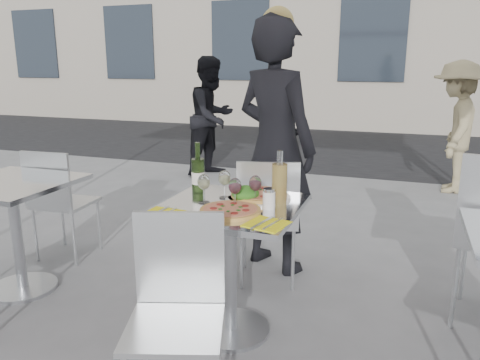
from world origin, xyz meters
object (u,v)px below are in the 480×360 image
(main_table, at_px, (231,242))
(salad_plate, at_px, (245,195))
(pedestrian_a, at_px, (212,117))
(sugar_shaker, at_px, (269,199))
(woman_diner, at_px, (275,147))
(wine_bottle, at_px, (198,174))
(wineglass_white_b, at_px, (225,179))
(chair_near, at_px, (177,299))
(pedestrian_b, at_px, (455,127))
(napkin_right, at_px, (267,224))
(wineglass_white_a, at_px, (204,183))
(side_table_left, at_px, (14,213))
(pizza_near, at_px, (230,210))
(pizza_far, at_px, (259,195))
(wineglass_red_b, at_px, (255,184))
(wineglass_red_a, at_px, (235,187))
(chair_far, at_px, (268,212))
(napkin_left, at_px, (162,213))
(carafe, at_px, (279,183))
(side_chair_lfar, at_px, (57,196))

(main_table, xyz_separation_m, salad_plate, (0.05, 0.09, 0.25))
(pedestrian_a, relative_size, sugar_shaker, 14.73)
(woman_diner, xyz_separation_m, wine_bottle, (-0.24, -0.80, -0.04))
(salad_plate, xyz_separation_m, wineglass_white_b, (-0.13, 0.02, 0.07))
(chair_near, bearing_deg, sugar_shaker, 52.11)
(pedestrian_b, relative_size, napkin_right, 7.06)
(main_table, bearing_deg, wineglass_white_a, -175.18)
(side_table_left, height_order, pedestrian_b, pedestrian_b)
(sugar_shaker, bearing_deg, pizza_near, -142.05)
(pedestrian_a, xyz_separation_m, pizza_far, (1.72, -3.37, -0.02))
(wineglass_white_a, xyz_separation_m, napkin_right, (0.42, -0.22, -0.11))
(pedestrian_a, height_order, pizza_far, pedestrian_a)
(chair_near, bearing_deg, wineglass_red_b, 60.61)
(woman_diner, distance_m, wineglass_red_a, 0.99)
(pizza_far, relative_size, wineglass_white_a, 2.23)
(chair_far, xyz_separation_m, chair_near, (-0.03, -1.25, -0.01))
(wine_bottle, bearing_deg, pizza_near, -42.53)
(pizza_near, bearing_deg, salad_plate, 88.20)
(sugar_shaker, distance_m, napkin_left, 0.55)
(napkin_left, bearing_deg, chair_far, 76.12)
(chair_near, relative_size, carafe, 2.98)
(main_table, xyz_separation_m, wineglass_white_a, (-0.15, -0.01, 0.32))
(pizza_far, xyz_separation_m, wineglass_red_a, (-0.06, -0.21, 0.09))
(side_chair_lfar, relative_size, wineglass_red_b, 5.49)
(wineglass_white_b, bearing_deg, pizza_far, 18.47)
(pizza_far, bearing_deg, chair_near, -98.00)
(wineglass_white_b, bearing_deg, woman_diner, 86.28)
(woman_diner, distance_m, sugar_shaker, 0.98)
(chair_near, distance_m, sugar_shaker, 0.72)
(salad_plate, bearing_deg, side_table_left, -176.71)
(woman_diner, distance_m, pedestrian_a, 3.05)
(side_table_left, relative_size, napkin_left, 3.74)
(woman_diner, xyz_separation_m, wineglass_red_a, (0.06, -0.99, -0.04))
(woman_diner, xyz_separation_m, sugar_shaker, (0.23, -0.95, -0.10))
(carafe, xyz_separation_m, napkin_left, (-0.51, -0.35, -0.11))
(side_chair_lfar, bearing_deg, side_table_left, 95.39)
(pizza_near, distance_m, wineglass_red_b, 0.21)
(pizza_near, bearing_deg, wine_bottle, 137.47)
(pedestrian_a, xyz_separation_m, wineglass_white_a, (1.47, -3.56, 0.07))
(side_chair_lfar, xyz_separation_m, sugar_shaker, (1.80, -0.49, 0.29))
(pizza_near, distance_m, napkin_right, 0.25)
(woman_diner, relative_size, wine_bottle, 6.10)
(pizza_far, distance_m, wine_bottle, 0.38)
(main_table, height_order, pizza_far, pizza_far)
(side_table_left, relative_size, wineglass_white_a, 4.76)
(wine_bottle, bearing_deg, wineglass_red_a, -33.16)
(main_table, height_order, wineglass_white_b, wineglass_white_b)
(chair_near, bearing_deg, chair_far, 69.97)
(pizza_near, height_order, napkin_right, pizza_near)
(pedestrian_b, bearing_deg, pizza_far, -15.00)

